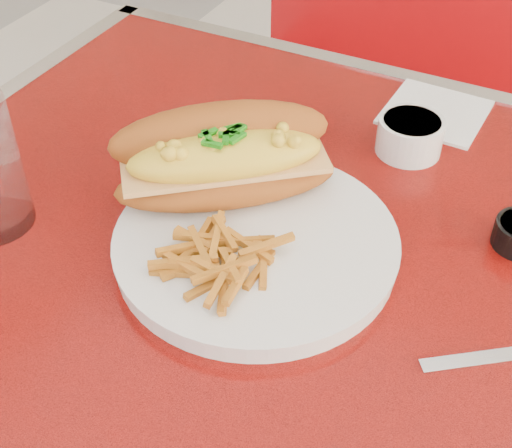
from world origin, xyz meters
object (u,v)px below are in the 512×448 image
at_px(fork, 322,247).
at_px(sauce_cup_left, 258,148).
at_px(mac_hoagie, 224,157).
at_px(gravy_ramekin, 410,135).
at_px(diner_table, 372,370).
at_px(booth_bench_far, 480,196).
at_px(dinner_plate, 256,244).

distance_m(fork, sauce_cup_left, 0.19).
bearing_deg(mac_hoagie, gravy_ramekin, 13.63).
relative_size(diner_table, booth_bench_far, 1.03).
distance_m(diner_table, mac_hoagie, 0.31).
height_order(dinner_plate, gravy_ramekin, gravy_ramekin).
relative_size(mac_hoagie, sauce_cup_left, 3.50).
xyz_separation_m(booth_bench_far, gravy_ramekin, (-0.05, -0.59, 0.51)).
height_order(booth_bench_far, dinner_plate, booth_bench_far).
bearing_deg(booth_bench_far, diner_table, -90.00).
xyz_separation_m(booth_bench_far, fork, (-0.07, -0.82, 0.50)).
height_order(diner_table, dinner_plate, dinner_plate).
height_order(diner_table, booth_bench_far, booth_bench_far).
bearing_deg(mac_hoagie, fork, -53.64).
bearing_deg(booth_bench_far, gravy_ramekin, -94.90).
height_order(mac_hoagie, sauce_cup_left, mac_hoagie).
bearing_deg(gravy_ramekin, sauce_cup_left, -147.30).
relative_size(booth_bench_far, gravy_ramekin, 14.17).
bearing_deg(diner_table, booth_bench_far, 90.00).
bearing_deg(mac_hoagie, diner_table, -44.76).
relative_size(booth_bench_far, fork, 9.76).
relative_size(diner_table, gravy_ramekin, 14.52).
bearing_deg(sauce_cup_left, fork, -42.92).
bearing_deg(sauce_cup_left, diner_table, -29.10).
relative_size(diner_table, dinner_plate, 3.10).
xyz_separation_m(diner_table, gravy_ramekin, (-0.05, 0.22, 0.19)).
distance_m(gravy_ramekin, sauce_cup_left, 0.19).
relative_size(diner_table, mac_hoagie, 4.63).
bearing_deg(booth_bench_far, dinner_plate, -99.23).
bearing_deg(fork, mac_hoagie, 49.12).
height_order(diner_table, fork, fork).
distance_m(mac_hoagie, fork, 0.15).
height_order(gravy_ramekin, sauce_cup_left, gravy_ramekin).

